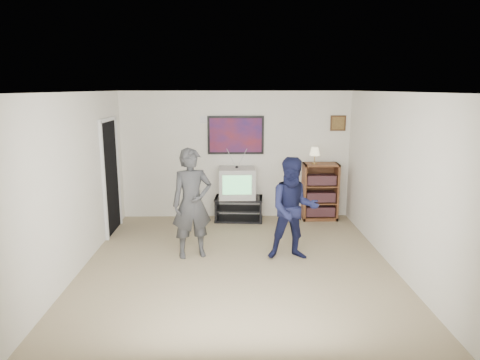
{
  "coord_description": "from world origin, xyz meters",
  "views": [
    {
      "loc": [
        -0.08,
        -5.86,
        2.55
      ],
      "look_at": [
        0.05,
        0.64,
        1.15
      ],
      "focal_mm": 32.0,
      "sensor_mm": 36.0,
      "label": 1
    }
  ],
  "objects_px": {
    "crt_television": "(237,183)",
    "person_tall": "(192,203)",
    "media_stand": "(239,209)",
    "bookshelf": "(320,191)",
    "person_short": "(294,209)"
  },
  "relations": [
    {
      "from": "bookshelf",
      "to": "crt_television",
      "type": "bearing_deg",
      "value": -178.25
    },
    {
      "from": "crt_television",
      "to": "person_tall",
      "type": "xyz_separation_m",
      "value": [
        -0.7,
        -1.83,
        0.09
      ]
    },
    {
      "from": "person_short",
      "to": "bookshelf",
      "type": "bearing_deg",
      "value": 67.32
    },
    {
      "from": "bookshelf",
      "to": "person_short",
      "type": "distance_m",
      "value": 2.17
    },
    {
      "from": "media_stand",
      "to": "person_short",
      "type": "relative_size",
      "value": 0.62
    },
    {
      "from": "media_stand",
      "to": "bookshelf",
      "type": "relative_size",
      "value": 0.86
    },
    {
      "from": "bookshelf",
      "to": "person_tall",
      "type": "height_order",
      "value": "person_tall"
    },
    {
      "from": "bookshelf",
      "to": "person_tall",
      "type": "distance_m",
      "value": 3.01
    },
    {
      "from": "crt_television",
      "to": "person_tall",
      "type": "relative_size",
      "value": 0.41
    },
    {
      "from": "media_stand",
      "to": "person_tall",
      "type": "xyz_separation_m",
      "value": [
        -0.74,
        -1.83,
        0.61
      ]
    },
    {
      "from": "media_stand",
      "to": "bookshelf",
      "type": "distance_m",
      "value": 1.63
    },
    {
      "from": "media_stand",
      "to": "bookshelf",
      "type": "height_order",
      "value": "bookshelf"
    },
    {
      "from": "person_short",
      "to": "crt_television",
      "type": "bearing_deg",
      "value": 112.32
    },
    {
      "from": "media_stand",
      "to": "person_tall",
      "type": "distance_m",
      "value": 2.06
    },
    {
      "from": "bookshelf",
      "to": "person_tall",
      "type": "bearing_deg",
      "value": -141.26
    }
  ]
}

